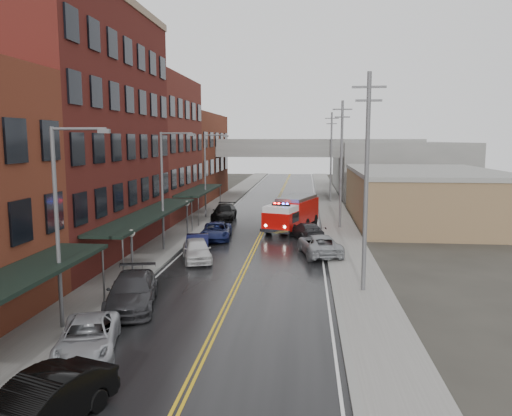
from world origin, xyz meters
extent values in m
cube|color=black|center=(0.00, 30.00, 0.01)|extent=(11.00, 160.00, 0.02)
cube|color=slate|center=(-7.30, 30.00, 0.07)|extent=(3.00, 160.00, 0.15)
cube|color=slate|center=(7.30, 30.00, 0.07)|extent=(3.00, 160.00, 0.15)
cube|color=gray|center=(-5.65, 30.00, 0.07)|extent=(0.30, 160.00, 0.15)
cube|color=gray|center=(5.65, 30.00, 0.07)|extent=(0.30, 160.00, 0.15)
cube|color=#521815|center=(-13.30, 23.00, 9.00)|extent=(9.00, 20.00, 18.00)
cube|color=#5D201C|center=(-13.30, 40.50, 7.50)|extent=(9.00, 15.00, 15.00)
cube|color=brown|center=(-13.30, 58.00, 6.00)|extent=(9.00, 20.00, 12.00)
cube|color=#8D704C|center=(16.00, 40.00, 2.50)|extent=(14.00, 22.00, 5.00)
cube|color=slate|center=(18.00, 70.00, 4.00)|extent=(18.00, 30.00, 8.00)
cylinder|color=slate|center=(-6.35, 11.60, 1.50)|extent=(0.10, 0.10, 3.00)
cube|color=black|center=(-7.50, 23.00, 3.00)|extent=(2.60, 18.00, 0.18)
cylinder|color=slate|center=(-6.35, 14.40, 1.50)|extent=(0.10, 0.10, 3.00)
cylinder|color=slate|center=(-6.35, 31.60, 1.50)|extent=(0.10, 0.10, 3.00)
cube|color=black|center=(-7.50, 40.50, 3.00)|extent=(2.60, 13.00, 0.18)
cylinder|color=slate|center=(-6.35, 34.40, 1.50)|extent=(0.10, 0.10, 3.00)
cylinder|color=slate|center=(-6.35, 46.60, 1.50)|extent=(0.10, 0.10, 3.00)
cylinder|color=#59595B|center=(-6.40, 16.00, 1.40)|extent=(0.14, 0.14, 2.80)
sphere|color=silver|center=(-6.40, 16.00, 2.90)|extent=(0.44, 0.44, 0.44)
cylinder|color=#59595B|center=(-6.40, 30.00, 1.40)|extent=(0.14, 0.14, 2.80)
sphere|color=silver|center=(-6.40, 30.00, 2.90)|extent=(0.44, 0.44, 0.44)
cylinder|color=#59595B|center=(-6.80, 8.00, 4.50)|extent=(0.18, 0.18, 9.00)
cylinder|color=#59595B|center=(-5.60, 8.00, 8.90)|extent=(2.40, 0.12, 0.12)
cube|color=#59595B|center=(-4.50, 8.00, 8.80)|extent=(0.50, 0.22, 0.18)
cylinder|color=#59595B|center=(-6.80, 24.00, 4.50)|extent=(0.18, 0.18, 9.00)
cylinder|color=#59595B|center=(-5.60, 24.00, 8.90)|extent=(2.40, 0.12, 0.12)
cube|color=#59595B|center=(-4.50, 24.00, 8.80)|extent=(0.50, 0.22, 0.18)
cylinder|color=#59595B|center=(-6.80, 40.00, 4.50)|extent=(0.18, 0.18, 9.00)
cylinder|color=#59595B|center=(-5.60, 40.00, 8.90)|extent=(2.40, 0.12, 0.12)
cube|color=#59595B|center=(-4.50, 40.00, 8.80)|extent=(0.50, 0.22, 0.18)
cylinder|color=#59595B|center=(7.20, 15.00, 6.00)|extent=(0.24, 0.24, 12.00)
cube|color=#59595B|center=(7.20, 15.00, 11.20)|extent=(1.80, 0.12, 0.12)
cube|color=#59595B|center=(7.20, 15.00, 10.50)|extent=(1.40, 0.12, 0.12)
cylinder|color=#59595B|center=(7.20, 35.00, 6.00)|extent=(0.24, 0.24, 12.00)
cube|color=#59595B|center=(7.20, 35.00, 11.20)|extent=(1.80, 0.12, 0.12)
cube|color=#59595B|center=(7.20, 35.00, 10.50)|extent=(1.40, 0.12, 0.12)
cylinder|color=#59595B|center=(7.20, 55.00, 6.00)|extent=(0.24, 0.24, 12.00)
cube|color=#59595B|center=(7.20, 55.00, 11.20)|extent=(1.80, 0.12, 0.12)
cube|color=#59595B|center=(7.20, 55.00, 10.50)|extent=(1.40, 0.12, 0.12)
cube|color=slate|center=(0.00, 62.00, 6.75)|extent=(40.00, 10.00, 1.50)
cube|color=slate|center=(-11.00, 62.00, 3.00)|extent=(1.60, 8.00, 6.00)
cube|color=slate|center=(11.00, 62.00, 3.00)|extent=(1.60, 8.00, 6.00)
cube|color=#B80B08|center=(3.07, 35.27, 1.63)|extent=(4.32, 6.30, 2.20)
cube|color=#B80B08|center=(1.76, 31.39, 1.31)|extent=(3.35, 3.42, 1.57)
cube|color=silver|center=(1.76, 31.39, 2.36)|extent=(3.16, 3.18, 0.52)
cube|color=black|center=(1.83, 31.59, 1.63)|extent=(3.04, 2.43, 0.84)
cube|color=slate|center=(3.07, 35.27, 2.89)|extent=(3.94, 5.82, 0.31)
cube|color=black|center=(1.76, 31.39, 2.71)|extent=(1.68, 0.81, 0.15)
sphere|color=#FF0C0C|center=(1.22, 31.57, 2.79)|extent=(0.21, 0.21, 0.21)
sphere|color=#1933FF|center=(2.31, 31.20, 2.79)|extent=(0.21, 0.21, 0.21)
cylinder|color=black|center=(0.64, 31.66, 0.52)|extent=(1.11, 0.68, 1.05)
cylinder|color=black|center=(2.82, 30.92, 0.52)|extent=(1.11, 0.68, 1.05)
cylinder|color=black|center=(1.81, 35.14, 0.52)|extent=(1.11, 0.68, 1.05)
cylinder|color=black|center=(3.99, 34.40, 0.52)|extent=(1.11, 0.68, 1.05)
cylinder|color=black|center=(2.64, 37.62, 0.52)|extent=(1.11, 0.68, 1.05)
cylinder|color=black|center=(4.83, 36.89, 0.52)|extent=(1.11, 0.68, 1.05)
imported|color=black|center=(-3.60, 0.39, 0.83)|extent=(3.15, 5.34, 1.66)
imported|color=#A5A7AD|center=(-4.60, 5.80, 0.67)|extent=(3.50, 5.24, 1.34)
imported|color=#2C2B2E|center=(-4.74, 11.30, 0.84)|extent=(3.57, 6.14, 1.67)
imported|color=silver|center=(-3.60, 21.20, 0.79)|extent=(3.13, 4.97, 1.58)
imported|color=black|center=(-3.90, 22.80, 0.76)|extent=(2.46, 4.82, 1.51)
imported|color=#121946|center=(-3.60, 28.80, 0.72)|extent=(2.85, 5.37, 1.44)
imported|color=black|center=(-4.64, 39.20, 0.81)|extent=(2.45, 5.68, 1.63)
imported|color=gray|center=(5.00, 23.80, 0.77)|extent=(3.58, 5.96, 1.55)
imported|color=#27272A|center=(4.05, 29.80, 0.71)|extent=(3.52, 5.27, 1.42)
imported|color=#BCBCBC|center=(3.60, 41.80, 0.76)|extent=(2.15, 4.59, 1.52)
imported|color=black|center=(3.60, 52.20, 0.76)|extent=(2.75, 4.85, 1.51)
camera|label=1|loc=(3.97, -12.37, 8.47)|focal=35.00mm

